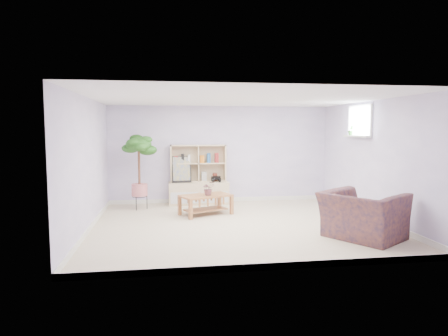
{
  "coord_description": "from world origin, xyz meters",
  "views": [
    {
      "loc": [
        -1.38,
        -7.39,
        1.83
      ],
      "look_at": [
        -0.19,
        0.6,
        1.04
      ],
      "focal_mm": 32.0,
      "sensor_mm": 36.0,
      "label": 1
    }
  ],
  "objects": [
    {
      "name": "storage_unit",
      "position": [
        -0.57,
        2.24,
        0.72
      ],
      "size": [
        1.45,
        0.49,
        1.45
      ],
      "primitive_type": null,
      "color": "tan",
      "rests_on": "floor"
    },
    {
      "name": "table_plant",
      "position": [
        -0.48,
        0.92,
        0.58
      ],
      "size": [
        0.34,
        0.32,
        0.3
      ],
      "primitive_type": "imported",
      "rotation": [
        0.0,
        0.0,
        0.44
      ],
      "color": "#1A491C",
      "rests_on": "coffee_table"
    },
    {
      "name": "window",
      "position": [
        2.73,
        0.6,
        2.0
      ],
      "size": [
        0.1,
        0.98,
        0.68
      ],
      "primitive_type": null,
      "color": "#B7CAF2",
      "rests_on": "walls"
    },
    {
      "name": "window_sill",
      "position": [
        2.67,
        0.6,
        1.68
      ],
      "size": [
        0.14,
        1.0,
        0.04
      ],
      "primitive_type": "cube",
      "color": "white",
      "rests_on": "walls"
    },
    {
      "name": "ceiling",
      "position": [
        0.0,
        0.0,
        2.4
      ],
      "size": [
        5.5,
        5.0,
        0.01
      ],
      "primitive_type": "cube",
      "color": "white",
      "rests_on": "walls"
    },
    {
      "name": "sill_plant",
      "position": [
        2.67,
        0.9,
        1.81
      ],
      "size": [
        0.13,
        0.11,
        0.21
      ],
      "primitive_type": "imported",
      "rotation": [
        0.0,
        0.0,
        -0.11
      ],
      "color": "#20561B",
      "rests_on": "window_sill"
    },
    {
      "name": "floor",
      "position": [
        0.0,
        0.0,
        0.0
      ],
      "size": [
        5.5,
        5.0,
        0.01
      ],
      "primitive_type": "cube",
      "color": "beige",
      "rests_on": "ground"
    },
    {
      "name": "walls",
      "position": [
        0.0,
        0.0,
        1.2
      ],
      "size": [
        5.51,
        5.01,
        2.4
      ],
      "color": "silver",
      "rests_on": "floor"
    },
    {
      "name": "floor_tree",
      "position": [
        -1.96,
        1.8,
        0.86
      ],
      "size": [
        0.68,
        0.68,
        1.71
      ],
      "primitive_type": null,
      "rotation": [
        0.0,
        0.0,
        0.08
      ],
      "color": "#20561B",
      "rests_on": "floor"
    },
    {
      "name": "baseboard",
      "position": [
        0.0,
        0.0,
        0.05
      ],
      "size": [
        5.5,
        5.0,
        0.1
      ],
      "primitive_type": null,
      "color": "white",
      "rests_on": "floor"
    },
    {
      "name": "armchair",
      "position": [
        1.88,
        -1.26,
        0.45
      ],
      "size": [
        1.54,
        1.59,
        0.9
      ],
      "primitive_type": "imported",
      "rotation": [
        0.0,
        0.0,
        2.15
      ],
      "color": "#191C3C",
      "rests_on": "floor"
    },
    {
      "name": "poster",
      "position": [
        -0.99,
        2.21,
        0.86
      ],
      "size": [
        0.47,
        0.16,
        0.64
      ],
      "primitive_type": null,
      "rotation": [
        0.0,
        0.0,
        0.11
      ],
      "color": "gold",
      "rests_on": "storage_unit"
    },
    {
      "name": "coffee_table",
      "position": [
        -0.53,
        1.0,
        0.22
      ],
      "size": [
        1.2,
        0.95,
        0.43
      ],
      "primitive_type": null,
      "rotation": [
        0.0,
        0.0,
        0.41
      ],
      "color": "#AC623A",
      "rests_on": "floor"
    },
    {
      "name": "toy_truck",
      "position": [
        -0.15,
        2.19,
        0.63
      ],
      "size": [
        0.31,
        0.22,
        0.16
      ],
      "primitive_type": null,
      "rotation": [
        0.0,
        0.0,
        -0.02
      ],
      "color": "black",
      "rests_on": "storage_unit"
    }
  ]
}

